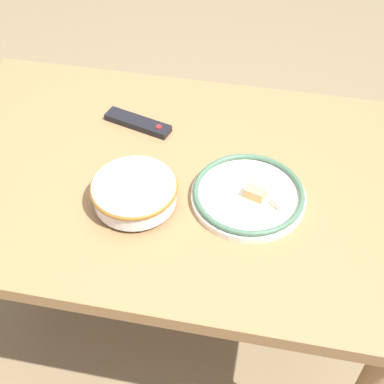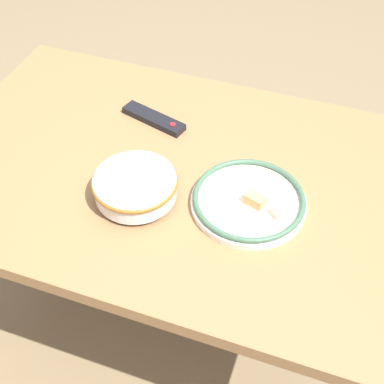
% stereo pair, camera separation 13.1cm
% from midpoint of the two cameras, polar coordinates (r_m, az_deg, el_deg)
% --- Properties ---
extents(ground_plane, '(8.00, 8.00, 0.00)m').
position_cam_midpoint_polar(ground_plane, '(2.02, -3.99, -13.76)').
color(ground_plane, '#7F6B4C').
extents(dining_table, '(1.29, 0.85, 0.77)m').
position_cam_midpoint_polar(dining_table, '(1.48, -5.32, -0.58)').
color(dining_table, olive).
rests_on(dining_table, ground_plane).
extents(noodle_bowl, '(0.21, 0.21, 0.07)m').
position_cam_midpoint_polar(noodle_bowl, '(1.31, -9.00, -0.16)').
color(noodle_bowl, silver).
rests_on(noodle_bowl, dining_table).
extents(food_plate, '(0.29, 0.29, 0.05)m').
position_cam_midpoint_polar(food_plate, '(1.32, 3.30, -0.46)').
color(food_plate, silver).
rests_on(food_plate, dining_table).
extents(tv_remote, '(0.20, 0.10, 0.02)m').
position_cam_midpoint_polar(tv_remote, '(1.55, -8.21, 7.20)').
color(tv_remote, black).
rests_on(tv_remote, dining_table).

